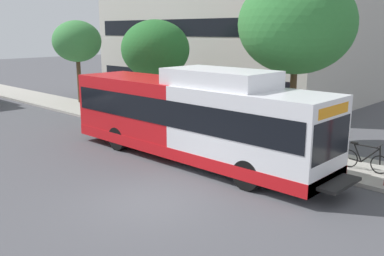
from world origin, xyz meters
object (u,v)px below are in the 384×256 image
(transit_bus, at_px, (192,118))
(bicycle_parked, at_px, (364,159))
(street_tree_mid_block, at_px, (155,49))
(street_tree_far_block, at_px, (77,42))
(street_tree_near_stop, at_px, (297,24))

(transit_bus, distance_m, bicycle_parked, 6.45)
(street_tree_mid_block, xyz_separation_m, street_tree_far_block, (-0.11, 7.79, 0.29))
(street_tree_near_stop, relative_size, street_tree_far_block, 1.29)
(bicycle_parked, relative_size, street_tree_mid_block, 0.32)
(transit_bus, height_order, street_tree_near_stop, street_tree_near_stop)
(street_tree_mid_block, distance_m, street_tree_far_block, 7.80)
(transit_bus, relative_size, bicycle_parked, 6.96)
(street_tree_near_stop, relative_size, street_tree_mid_block, 1.31)
(street_tree_near_stop, bearing_deg, transit_bus, 155.37)
(bicycle_parked, bearing_deg, street_tree_far_block, 86.64)
(street_tree_near_stop, height_order, street_tree_mid_block, street_tree_near_stop)
(transit_bus, bearing_deg, street_tree_mid_block, 58.04)
(bicycle_parked, bearing_deg, transit_bus, 117.86)
(bicycle_parked, height_order, street_tree_mid_block, street_tree_mid_block)
(transit_bus, height_order, street_tree_mid_block, street_tree_mid_block)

